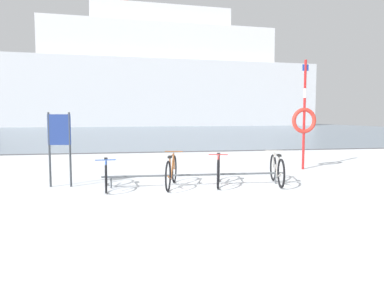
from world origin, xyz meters
The scene contains 9 objects.
ground centered at (0.00, 53.90, -0.04)m, with size 80.00×132.00×0.08m.
bike_rack centered at (0.10, 1.76, 0.27)m, with size 4.62×0.21×0.31m.
bicycle_0 centered at (-2.09, 1.79, 0.35)m, with size 0.46×1.64×0.76m.
bicycle_1 centered at (-0.52, 1.74, 0.38)m, with size 0.58×1.74×0.85m.
bicycle_2 centered at (0.68, 1.79, 0.38)m, with size 0.58×1.67×0.84m.
bicycle_3 centered at (2.19, 1.65, 0.38)m, with size 0.51×1.67×0.84m.
info_sign centered at (-3.22, 2.22, 1.24)m, with size 0.55×0.11×1.84m.
rescue_post centered at (4.07, 3.87, 1.67)m, with size 0.84×0.13×3.55m.
ferry_ship centered at (4.53, 58.51, 8.82)m, with size 55.34×16.48×26.29m.
Camera 1 is at (-1.42, -6.57, 1.74)m, focal length 32.08 mm.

